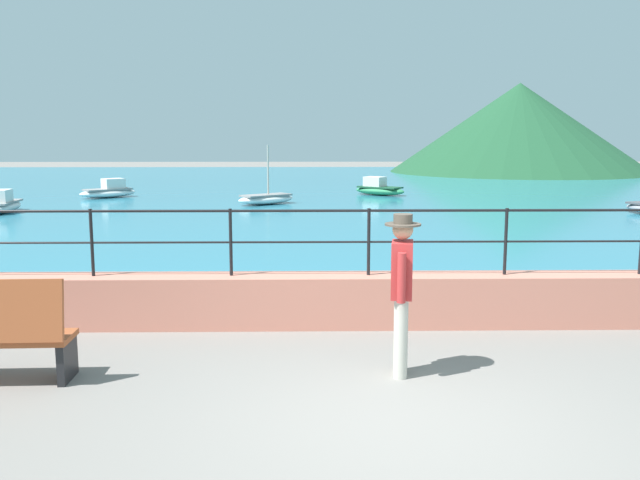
% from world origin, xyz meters
% --- Properties ---
extents(ground_plane, '(120.00, 120.00, 0.00)m').
position_xyz_m(ground_plane, '(0.00, 0.00, 0.00)').
color(ground_plane, slate).
extents(promenade_wall, '(20.00, 0.56, 0.70)m').
position_xyz_m(promenade_wall, '(0.00, 3.20, 0.35)').
color(promenade_wall, tan).
rests_on(promenade_wall, ground).
extents(railing, '(18.44, 0.04, 0.90)m').
position_xyz_m(railing, '(0.00, 3.20, 1.32)').
color(railing, black).
rests_on(railing, promenade_wall).
extents(lake_water, '(64.00, 44.32, 0.06)m').
position_xyz_m(lake_water, '(0.00, 25.84, 0.03)').
color(lake_water, teal).
rests_on(lake_water, ground).
extents(hill_main, '(17.37, 17.37, 6.00)m').
position_xyz_m(hill_main, '(13.42, 40.56, 3.00)').
color(hill_main, '#1E4C2D').
rests_on(hill_main, ground).
extents(person_walking, '(0.38, 0.56, 1.75)m').
position_xyz_m(person_walking, '(0.18, 1.26, 0.98)').
color(person_walking, beige).
rests_on(person_walking, ground).
extents(boat_1, '(2.37, 2.12, 0.76)m').
position_xyz_m(boat_1, '(2.17, 22.75, 0.33)').
color(boat_1, '#338C59').
rests_on(boat_1, lake_water).
extents(boat_2, '(2.37, 2.11, 2.14)m').
position_xyz_m(boat_2, '(-2.34, 18.98, 0.26)').
color(boat_2, white).
rests_on(boat_2, lake_water).
extents(boat_3, '(2.36, 2.14, 0.76)m').
position_xyz_m(boat_3, '(-8.84, 21.79, 0.33)').
color(boat_3, white).
rests_on(boat_3, lake_water).
extents(boat_4, '(1.13, 2.38, 0.76)m').
position_xyz_m(boat_4, '(-10.78, 16.47, 0.33)').
color(boat_4, white).
rests_on(boat_4, lake_water).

